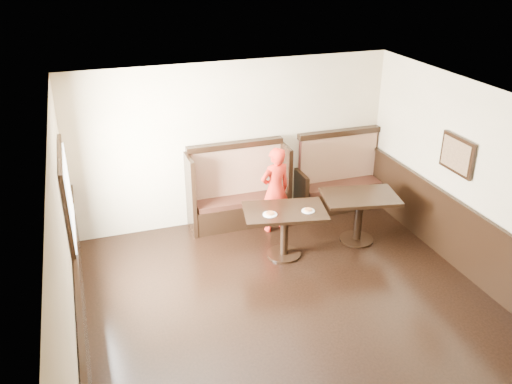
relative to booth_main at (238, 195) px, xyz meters
name	(u,v)px	position (x,y,z in m)	size (l,w,h in m)	color
ground	(316,340)	(0.00, -3.30, -0.53)	(7.00, 7.00, 0.00)	black
room_shell	(287,287)	(-0.30, -3.01, 0.14)	(7.00, 7.00, 7.00)	beige
booth_main	(238,195)	(0.00, 0.00, 0.00)	(1.75, 0.72, 1.45)	black
booth_neighbor	(339,183)	(1.95, 0.00, -0.05)	(1.65, 0.72, 1.45)	black
table_main	(284,221)	(0.35, -1.29, 0.08)	(1.38, 1.02, 0.80)	black
table_neighbor	(359,207)	(1.67, -1.25, 0.09)	(1.31, 0.99, 0.82)	black
child	(275,190)	(0.51, -0.46, 0.22)	(0.55, 0.36, 1.50)	red
pizza_plate_left	(270,214)	(0.09, -1.36, 0.28)	(0.22, 0.22, 0.04)	white
pizza_plate_right	(308,210)	(0.68, -1.44, 0.28)	(0.20, 0.20, 0.04)	white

